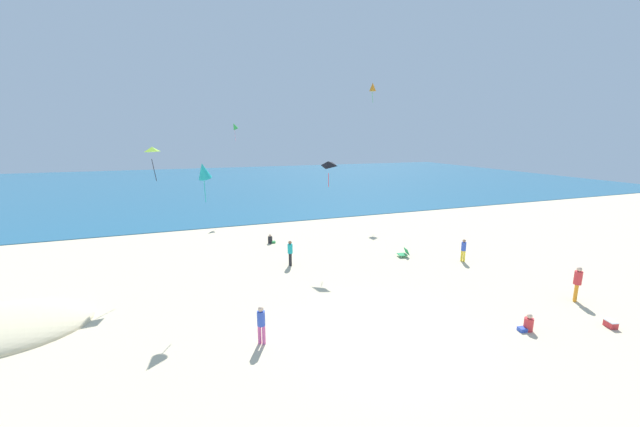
{
  "coord_description": "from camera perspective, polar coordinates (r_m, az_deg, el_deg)",
  "views": [
    {
      "loc": [
        -6.61,
        -10.89,
        7.33
      ],
      "look_at": [
        0.0,
        7.11,
        3.25
      ],
      "focal_mm": 20.33,
      "sensor_mm": 36.0,
      "label": 1
    }
  ],
  "objects": [
    {
      "name": "beach_chair_near_camera",
      "position": [
        23.25,
        13.09,
        -6.08
      ],
      "size": [
        0.72,
        0.66,
        0.54
      ],
      "rotation": [
        0.0,
        0.0,
        2.96
      ],
      "color": "#2D9956",
      "rests_on": "ground_plane"
    },
    {
      "name": "person_1",
      "position": [
        20.23,
        35.47,
        -8.7
      ],
      "size": [
        0.46,
        0.46,
        1.64
      ],
      "rotation": [
        0.0,
        0.0,
        5.37
      ],
      "color": "orange",
      "rests_on": "ground_plane"
    },
    {
      "name": "cooler_box",
      "position": [
        18.72,
        38.81,
        -13.39
      ],
      "size": [
        0.4,
        0.49,
        0.28
      ],
      "rotation": [
        0.0,
        0.0,
        4.44
      ],
      "color": "red",
      "rests_on": "ground_plane"
    },
    {
      "name": "kite_teal",
      "position": [
        16.4,
        -17.86,
        6.4
      ],
      "size": [
        0.9,
        0.91,
        1.76
      ],
      "rotation": [
        0.0,
        0.0,
        5.55
      ],
      "color": "#1EADAD"
    },
    {
      "name": "person_5",
      "position": [
        23.26,
        21.66,
        -5.18
      ],
      "size": [
        0.35,
        0.35,
        1.38
      ],
      "rotation": [
        0.0,
        0.0,
        3.45
      ],
      "color": "yellow",
      "rests_on": "ground_plane"
    },
    {
      "name": "ground_plane",
      "position": [
        23.11,
        -2.49,
        -6.5
      ],
      "size": [
        120.0,
        120.0,
        0.0
      ],
      "primitive_type": "plane",
      "color": "beige"
    },
    {
      "name": "ocean_water",
      "position": [
        60.75,
        -13.82,
        4.75
      ],
      "size": [
        120.0,
        60.0,
        0.05
      ],
      "primitive_type": "cube",
      "color": "#236084",
      "rests_on": "ground_plane"
    },
    {
      "name": "person_4",
      "position": [
        21.06,
        -4.73,
        -5.94
      ],
      "size": [
        0.31,
        0.31,
        1.49
      ],
      "rotation": [
        0.0,
        0.0,
        0.06
      ],
      "color": "black",
      "rests_on": "ground_plane"
    },
    {
      "name": "person_2",
      "position": [
        16.61,
        29.89,
        -14.9
      ],
      "size": [
        0.6,
        0.39,
        0.71
      ],
      "rotation": [
        0.0,
        0.0,
        2.98
      ],
      "color": "red",
      "rests_on": "ground_plane"
    },
    {
      "name": "kite_orange",
      "position": [
        36.03,
        8.3,
        19.13
      ],
      "size": [
        0.77,
        0.77,
        1.81
      ],
      "rotation": [
        0.0,
        0.0,
        1.82
      ],
      "color": "orange"
    },
    {
      "name": "kite_green",
      "position": [
        35.03,
        -13.28,
        13.23
      ],
      "size": [
        0.7,
        0.53,
        1.68
      ],
      "rotation": [
        0.0,
        0.0,
        4.79
      ],
      "color": "green"
    },
    {
      "name": "kite_black",
      "position": [
        21.26,
        1.27,
        7.82
      ],
      "size": [
        1.02,
        1.05,
        1.62
      ],
      "rotation": [
        0.0,
        0.0,
        2.22
      ],
      "color": "black"
    },
    {
      "name": "person_0",
      "position": [
        13.66,
        -9.24,
        -16.55
      ],
      "size": [
        0.4,
        0.4,
        1.46
      ],
      "rotation": [
        0.0,
        0.0,
        1.01
      ],
      "color": "#D8599E",
      "rests_on": "ground_plane"
    },
    {
      "name": "person_3",
      "position": [
        25.69,
        -7.78,
        -4.12
      ],
      "size": [
        0.57,
        0.38,
        0.66
      ],
      "rotation": [
        0.0,
        0.0,
        6.09
      ],
      "color": "black",
      "rests_on": "ground_plane"
    },
    {
      "name": "kite_lime",
      "position": [
        20.65,
        -24.94,
        9.13
      ],
      "size": [
        0.88,
        0.87,
        1.77
      ],
      "rotation": [
        0.0,
        0.0,
        3.89
      ],
      "color": "#99DB33"
    }
  ]
}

